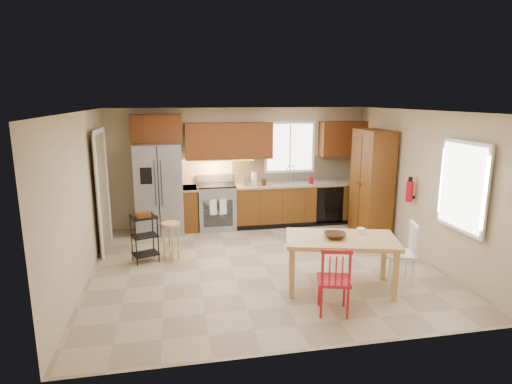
{
  "coord_description": "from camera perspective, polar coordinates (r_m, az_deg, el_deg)",
  "views": [
    {
      "loc": [
        -1.4,
        -6.48,
        2.7
      ],
      "look_at": [
        -0.05,
        0.4,
        1.15
      ],
      "focal_mm": 30.0,
      "sensor_mm": 36.0,
      "label": 1
    }
  ],
  "objects": [
    {
      "name": "paper_towel",
      "position": [
        8.95,
        -0.23,
        1.77
      ],
      "size": [
        0.12,
        0.12,
        0.28
      ],
      "primitive_type": "cylinder",
      "color": "white",
      "rests_on": "base_cabinet_run"
    },
    {
      "name": "window_right",
      "position": [
        6.83,
        25.88,
        0.65
      ],
      "size": [
        0.04,
        1.02,
        1.32
      ],
      "primitive_type": "cube",
      "color": "white",
      "rests_on": "wall_right"
    },
    {
      "name": "floor",
      "position": [
        7.16,
        1.06,
        -9.69
      ],
      "size": [
        5.5,
        5.5,
        0.0
      ],
      "primitive_type": "plane",
      "color": "tan",
      "rests_on": "ground"
    },
    {
      "name": "soap_bottle",
      "position": [
        9.21,
        7.37,
        1.7
      ],
      "size": [
        0.09,
        0.09,
        0.19
      ],
      "primitive_type": "imported",
      "color": "#AA0B14",
      "rests_on": "base_cabinet_run"
    },
    {
      "name": "refrigerator",
      "position": [
        8.8,
        -12.77,
        0.41
      ],
      "size": [
        0.92,
        0.75,
        1.82
      ],
      "primitive_type": "cube",
      "color": "gray",
      "rests_on": "floor"
    },
    {
      "name": "table_bowl",
      "position": [
        6.15,
        10.47,
        -6.12
      ],
      "size": [
        0.38,
        0.38,
        0.08
      ],
      "primitive_type": "imported",
      "rotation": [
        0.0,
        0.0,
        -0.26
      ],
      "color": "#472913",
      "rests_on": "dining_table"
    },
    {
      "name": "wall_left",
      "position": [
        6.78,
        -22.27,
        -0.83
      ],
      "size": [
        0.02,
        5.0,
        2.5
      ],
      "primitive_type": "cube",
      "color": "#CCB793",
      "rests_on": "ground"
    },
    {
      "name": "range_stove",
      "position": [
        8.99,
        -5.28,
        -2.01
      ],
      "size": [
        0.76,
        0.63,
        0.92
      ],
      "primitive_type": "cube",
      "color": "gray",
      "rests_on": "floor"
    },
    {
      "name": "upper_right_block",
      "position": [
        9.57,
        11.49,
        6.97
      ],
      "size": [
        1.0,
        0.35,
        0.75
      ],
      "primitive_type": "cube",
      "color": "#622A10",
      "rests_on": "wall_back"
    },
    {
      "name": "wall_right",
      "position": [
        7.83,
        21.18,
        0.94
      ],
      "size": [
        0.02,
        5.0,
        2.5
      ],
      "primitive_type": "cube",
      "color": "#CCB793",
      "rests_on": "ground"
    },
    {
      "name": "wall_front",
      "position": [
        4.46,
        7.88,
        -6.62
      ],
      "size": [
        5.5,
        0.02,
        2.5
      ],
      "primitive_type": "cube",
      "color": "#CCB793",
      "rests_on": "ground"
    },
    {
      "name": "canister_steel",
      "position": [
        8.92,
        -1.49,
        1.41
      ],
      "size": [
        0.11,
        0.11,
        0.18
      ],
      "primitive_type": "cylinder",
      "color": "gray",
      "rests_on": "base_cabinet_run"
    },
    {
      "name": "bar_stool",
      "position": [
        7.41,
        -11.24,
        -6.48
      ],
      "size": [
        0.41,
        0.41,
        0.65
      ],
      "primitive_type": null,
      "rotation": [
        0.0,
        0.0,
        0.36
      ],
      "color": "tan",
      "rests_on": "floor"
    },
    {
      "name": "pantry",
      "position": [
        8.74,
        15.16,
        1.14
      ],
      "size": [
        0.5,
        0.95,
        2.1
      ],
      "primitive_type": "cube",
      "color": "#5A3110",
      "rests_on": "floor"
    },
    {
      "name": "utility_cart",
      "position": [
        7.4,
        -14.62,
        -6.0
      ],
      "size": [
        0.49,
        0.43,
        0.81
      ],
      "primitive_type": null,
      "rotation": [
        0.0,
        0.0,
        0.34
      ],
      "color": "black",
      "rests_on": "floor"
    },
    {
      "name": "upper_left_block",
      "position": [
        8.93,
        -3.62,
        6.81
      ],
      "size": [
        1.8,
        0.35,
        0.75
      ],
      "primitive_type": "cube",
      "color": "#622A10",
      "rests_on": "wall_back"
    },
    {
      "name": "wall_back",
      "position": [
        9.21,
        -2.17,
        3.39
      ],
      "size": [
        5.5,
        0.02,
        2.5
      ],
      "primitive_type": "cube",
      "color": "#CCB793",
      "rests_on": "ground"
    },
    {
      "name": "base_cabinet_run",
      "position": [
        9.36,
        5.98,
        -1.51
      ],
      "size": [
        2.92,
        0.6,
        0.9
      ],
      "primitive_type": "cube",
      "color": "#5A3110",
      "rests_on": "floor"
    },
    {
      "name": "base_cabinet_narrow",
      "position": [
        8.98,
        -8.79,
        -2.2
      ],
      "size": [
        0.3,
        0.6,
        0.9
      ],
      "primitive_type": "cube",
      "color": "#5A3110",
      "rests_on": "floor"
    },
    {
      "name": "undercab_glow",
      "position": [
        8.92,
        -5.48,
        4.22
      ],
      "size": [
        1.6,
        0.3,
        0.01
      ],
      "primitive_type": "cube",
      "color": "#FFBF66",
      "rests_on": "wall_back"
    },
    {
      "name": "backsplash",
      "position": [
        9.49,
        5.58,
        3.15
      ],
      "size": [
        2.92,
        0.03,
        0.55
      ],
      "primitive_type": "cube",
      "color": "beige",
      "rests_on": "wall_back"
    },
    {
      "name": "chair_red",
      "position": [
        5.61,
        10.34,
        -11.36
      ],
      "size": [
        0.52,
        0.52,
        0.91
      ],
      "primitive_type": null,
      "rotation": [
        0.0,
        0.0,
        -0.26
      ],
      "color": "#AC1A20",
      "rests_on": "floor"
    },
    {
      "name": "chair_white",
      "position": [
        6.74,
        18.6,
        -7.71
      ],
      "size": [
        0.52,
        0.52,
        0.91
      ],
      "primitive_type": null,
      "rotation": [
        0.0,
        0.0,
        1.31
      ],
      "color": "white",
      "rests_on": "floor"
    },
    {
      "name": "doorway",
      "position": [
        8.06,
        -19.87,
        -0.11
      ],
      "size": [
        0.04,
        0.95,
        2.1
      ],
      "primitive_type": "cube",
      "color": "#8C7A59",
      "rests_on": "wall_left"
    },
    {
      "name": "dishwasher",
      "position": [
        9.28,
        9.81,
        -1.76
      ],
      "size": [
        0.6,
        0.02,
        0.78
      ],
      "primitive_type": "cube",
      "color": "black",
      "rests_on": "floor"
    },
    {
      "name": "ceiling",
      "position": [
        6.64,
        1.14,
        10.73
      ],
      "size": [
        5.5,
        5.0,
        0.02
      ],
      "primitive_type": "cube",
      "color": "silver",
      "rests_on": "ground"
    },
    {
      "name": "sink",
      "position": [
        9.22,
        4.91,
        0.91
      ],
      "size": [
        0.62,
        0.46,
        0.16
      ],
      "primitive_type": "cube",
      "color": "gray",
      "rests_on": "base_cabinet_run"
    },
    {
      "name": "canister_wood",
      "position": [
        8.97,
        1.06,
        1.34
      ],
      "size": [
        0.1,
        0.1,
        0.14
      ],
      "primitive_type": "cylinder",
      "color": "#472913",
      "rests_on": "base_cabinet_run"
    },
    {
      "name": "window_back",
      "position": [
        9.36,
        4.53,
        5.99
      ],
      "size": [
        1.12,
        0.04,
        1.12
      ],
      "primitive_type": "cube",
      "color": "white",
      "rests_on": "wall_back"
    },
    {
      "name": "table_jar",
      "position": [
        6.39,
        13.8,
        -5.29
      ],
      "size": [
        0.14,
        0.14,
        0.13
      ],
      "primitive_type": "cylinder",
      "rotation": [
        0.0,
        0.0,
        -0.26
      ],
      "color": "white",
      "rests_on": "dining_table"
    },
    {
      "name": "fire_extinguisher",
      "position": [
        7.92,
        19.79,
        0.07
      ],
      "size": [
        0.12,
        0.12,
        0.36
      ],
      "primitive_type": "cylinder",
      "color": "#AA0B14",
      "rests_on": "wall_right"
    },
    {
      "name": "dining_table",
      "position": [
        6.32,
        11.16,
        -9.37
      ],
      "size": [
        1.71,
        1.24,
        0.75
      ],
      "primitive_type": null,
      "rotation": [
        0.0,
        0.0,
        -0.26
      ],
      "color": "tan",
      "rests_on": "floor"
    },
    {
      "name": "upper_over_fridge",
      "position": [
        8.83,
        -13.11,
        8.25
      ],
      "size": [
        1.0,
        0.35,
        0.55
      ],
      "primitive_type": "cube",
      "color": "#622A10",
      "rests_on": "wall_back"
    }
  ]
}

